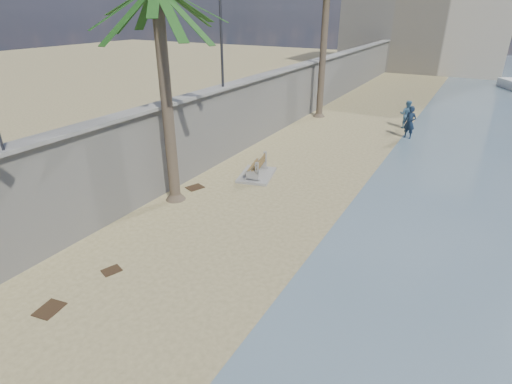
% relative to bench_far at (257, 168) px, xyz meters
% --- Properties ---
extents(ground_plane, '(140.00, 140.00, 0.00)m').
position_rel_bench_far_xyz_m(ground_plane, '(2.59, -10.77, -0.38)').
color(ground_plane, tan).
extents(seawall, '(0.45, 70.00, 3.50)m').
position_rel_bench_far_xyz_m(seawall, '(-2.61, 9.23, 1.37)').
color(seawall, gray).
rests_on(seawall, ground_plane).
extents(wall_cap, '(0.80, 70.00, 0.12)m').
position_rel_bench_far_xyz_m(wall_cap, '(-2.61, 9.23, 3.17)').
color(wall_cap, gray).
rests_on(wall_cap, seawall).
extents(end_building, '(18.00, 12.00, 14.00)m').
position_rel_bench_far_xyz_m(end_building, '(0.59, 41.23, 6.62)').
color(end_building, '#B7AA93').
rests_on(end_building, ground_plane).
extents(bench_far, '(1.88, 2.35, 0.86)m').
position_rel_bench_far_xyz_m(bench_far, '(0.00, 0.00, 0.00)').
color(bench_far, gray).
rests_on(bench_far, ground_plane).
extents(streetlight, '(0.28, 0.28, 5.12)m').
position_rel_bench_far_xyz_m(streetlight, '(-2.51, 1.23, 6.27)').
color(streetlight, '#2D2D33').
rests_on(streetlight, wall_cap).
extents(person_a, '(0.90, 0.74, 2.16)m').
position_rel_bench_far_xyz_m(person_a, '(4.90, 9.42, 0.70)').
color(person_a, '#142237').
rests_on(person_a, ground_plane).
extents(person_b, '(0.97, 0.77, 1.94)m').
position_rel_bench_far_xyz_m(person_b, '(4.33, 11.60, 0.59)').
color(person_b, teal).
rests_on(person_b, ground_plane).
extents(debris_b, '(0.64, 0.76, 0.03)m').
position_rel_bench_far_xyz_m(debris_b, '(-0.28, -10.33, -0.36)').
color(debris_b, '#382616').
rests_on(debris_b, ground_plane).
extents(debris_c, '(0.75, 0.83, 0.03)m').
position_rel_bench_far_xyz_m(debris_c, '(-1.67, -2.42, -0.36)').
color(debris_c, '#382616').
rests_on(debris_c, ground_plane).
extents(debris_d, '(0.56, 0.62, 0.03)m').
position_rel_bench_far_xyz_m(debris_d, '(-0.17, -8.38, -0.36)').
color(debris_d, '#382616').
rests_on(debris_d, ground_plane).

